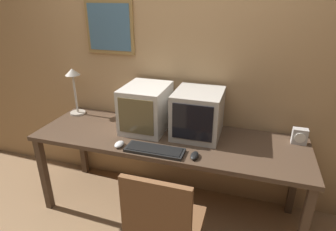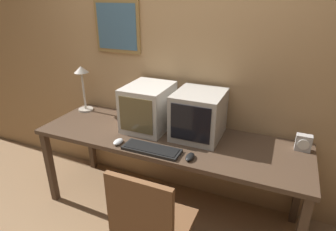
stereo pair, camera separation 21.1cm
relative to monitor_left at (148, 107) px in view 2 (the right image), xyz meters
name	(u,v)px [view 2 (the right image)]	position (x,y,z in m)	size (l,w,h in m)	color
wall_back	(186,60)	(0.22, 0.30, 0.36)	(8.00, 0.08, 2.60)	tan
desk	(168,144)	(0.23, -0.10, -0.26)	(2.20, 0.69, 0.75)	#4C3828
monitor_left	(148,107)	(0.00, 0.00, 0.00)	(0.35, 0.44, 0.38)	beige
monitor_right	(199,114)	(0.44, 0.02, 0.00)	(0.38, 0.42, 0.37)	#B7B2A8
keyboard_main	(152,149)	(0.20, -0.35, -0.18)	(0.44, 0.15, 0.03)	black
mouse_near_keyboard	(190,157)	(0.50, -0.35, -0.17)	(0.06, 0.11, 0.03)	black
mouse_far_corner	(118,142)	(-0.08, -0.36, -0.17)	(0.06, 0.10, 0.04)	silver
desk_clock	(303,143)	(1.23, 0.10, -0.13)	(0.11, 0.07, 0.13)	#B7B2AD
desk_lamp	(82,80)	(-0.76, 0.10, 0.12)	(0.14, 0.14, 0.45)	#B2A899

